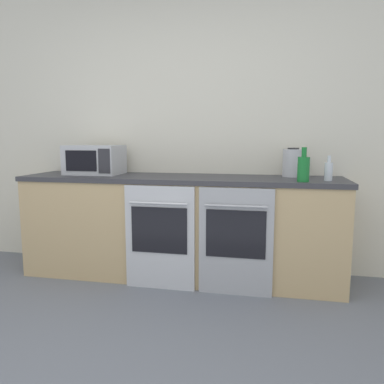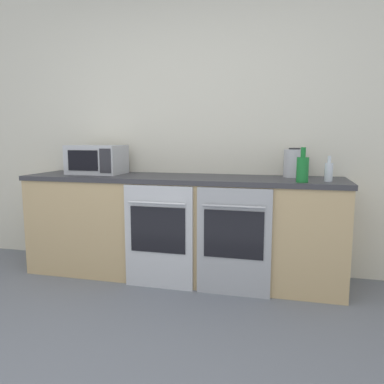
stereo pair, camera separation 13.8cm
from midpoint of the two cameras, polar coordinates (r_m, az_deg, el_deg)
The scene contains 8 objects.
wall_back at distance 3.52m, azimuth 0.80°, elevation 9.64°, with size 10.00×0.06×2.60m.
counter_back at distance 3.29m, azimuth -0.57°, elevation -5.29°, with size 2.74×0.63×0.89m.
oven_left at distance 3.02m, azimuth -3.83°, elevation -6.82°, with size 0.57×0.06×0.84m.
oven_right at distance 2.90m, azimuth 7.72°, elevation -7.53°, with size 0.57×0.06×0.84m.
microwave at distance 3.54m, azimuth -13.18°, elevation 4.85°, with size 0.48×0.36×0.26m.
bottle_green at distance 2.90m, azimuth 17.81°, elevation 3.41°, with size 0.09×0.09×0.26m.
bottle_clear at distance 3.02m, azimuth 21.35°, elevation 2.93°, with size 0.06×0.06×0.19m.
kettle at distance 3.28m, azimuth 16.46°, elevation 4.26°, with size 0.17×0.17×0.24m.
Camera 2 is at (0.88, -1.22, 1.20)m, focal length 35.00 mm.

